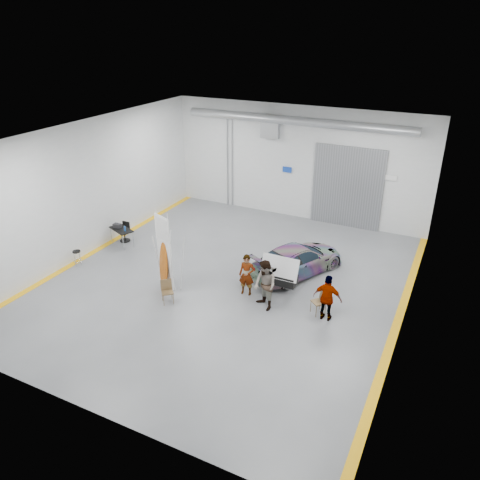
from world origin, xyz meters
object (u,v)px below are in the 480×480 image
at_px(sedan_car, 298,259).
at_px(folding_chair_far, 318,306).
at_px(person_b, 265,285).
at_px(work_table, 120,229).
at_px(shop_stool, 78,258).
at_px(person_a, 247,275).
at_px(folding_chair_near, 168,296).
at_px(person_c, 328,298).
at_px(office_chair, 125,233).
at_px(surfboard_display, 166,259).

relative_size(sedan_car, folding_chair_far, 4.69).
bearing_deg(person_b, work_table, -159.66).
relative_size(person_b, shop_stool, 2.78).
bearing_deg(folding_chair_far, work_table, -147.41).
xyz_separation_m(person_a, work_table, (-7.37, 1.43, -0.04)).
relative_size(folding_chair_near, folding_chair_far, 0.95).
xyz_separation_m(folding_chair_near, folding_chair_far, (5.37, 1.84, 0.01)).
bearing_deg(person_b, folding_chair_near, -125.65).
bearing_deg(person_c, folding_chair_near, 15.99).
relative_size(person_c, office_chair, 1.88).
distance_m(person_a, folding_chair_near, 3.13).
bearing_deg(work_table, sedan_car, 7.17).
relative_size(person_a, folding_chair_far, 1.80).
relative_size(sedan_car, work_table, 3.08).
height_order(surfboard_display, folding_chair_near, surfboard_display).
xyz_separation_m(surfboard_display, folding_chair_near, (0.57, -0.80, -1.07)).
height_order(person_b, work_table, person_b).
distance_m(surfboard_display, shop_stool, 4.80).
bearing_deg(work_table, person_c, -9.21).
height_order(folding_chair_near, office_chair, office_chair).
distance_m(person_c, folding_chair_far, 0.75).
relative_size(folding_chair_near, office_chair, 0.95).
relative_size(person_b, folding_chair_near, 2.18).
bearing_deg(folding_chair_far, person_a, -140.41).
bearing_deg(sedan_car, office_chair, 29.26).
xyz_separation_m(shop_stool, office_chair, (0.25, 2.97, 0.07)).
height_order(shop_stool, office_chair, office_chair).
bearing_deg(sedan_car, shop_stool, 47.07).
xyz_separation_m(sedan_car, person_a, (-1.22, -2.51, 0.21)).
xyz_separation_m(person_c, work_table, (-10.70, 1.74, -0.08)).
relative_size(folding_chair_near, work_table, 0.63).
xyz_separation_m(sedan_car, surfboard_display, (-4.21, -3.60, 0.71)).
bearing_deg(shop_stool, folding_chair_far, 5.85).
relative_size(person_c, shop_stool, 2.54).
relative_size(work_table, office_chair, 1.51).
distance_m(folding_chair_near, folding_chair_far, 5.68).
distance_m(sedan_car, folding_chair_near, 5.73).
bearing_deg(person_b, office_chair, -162.05).
distance_m(folding_chair_far, shop_stool, 10.69).
xyz_separation_m(surfboard_display, work_table, (-4.38, 2.52, -0.54)).
bearing_deg(sedan_car, person_b, 111.50).
height_order(person_a, person_b, person_b).
xyz_separation_m(folding_chair_far, shop_stool, (-10.64, -1.09, 0.06)).
relative_size(sedan_car, person_b, 2.25).
bearing_deg(person_a, folding_chair_near, -149.53).
bearing_deg(person_c, sedan_car, -52.59).
relative_size(surfboard_display, shop_stool, 4.74).
relative_size(person_a, person_b, 0.87).
bearing_deg(shop_stool, sedan_car, 22.34).
bearing_deg(folding_chair_near, person_a, -5.68).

